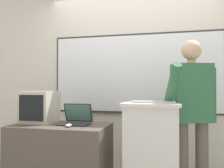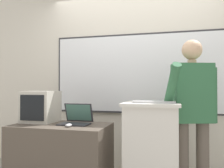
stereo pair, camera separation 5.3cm
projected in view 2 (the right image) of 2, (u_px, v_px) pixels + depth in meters
back_wall at (137, 75)px, 3.40m from camera, size 6.40×0.17×2.69m
lectern_podium at (152, 152)px, 2.43m from camera, size 0.57×0.52×1.01m
side_desk at (61, 159)px, 2.61m from camera, size 1.05×0.60×0.76m
person_presenter at (192, 108)px, 2.45m from camera, size 0.57×0.62×1.66m
laptop at (76, 118)px, 2.65m from camera, size 0.33×0.28×0.23m
wireless_keyboard at (154, 102)px, 2.36m from camera, size 0.42×0.15×0.02m
computer_mouse_by_laptop at (69, 125)px, 2.45m from camera, size 0.06×0.10×0.03m
crt_monitor at (41, 107)px, 2.79m from camera, size 0.36×0.36×0.36m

